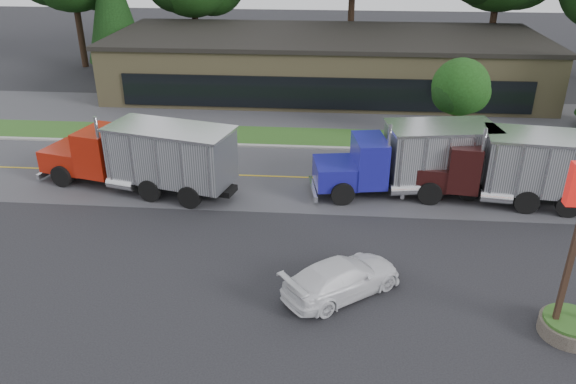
% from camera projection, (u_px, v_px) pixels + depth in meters
% --- Properties ---
extents(ground, '(140.00, 140.00, 0.00)m').
position_uv_depth(ground, '(255.00, 275.00, 21.11)').
color(ground, '#2C2C31').
rests_on(ground, ground).
extents(road, '(60.00, 8.00, 0.02)m').
position_uv_depth(road, '(279.00, 177.00, 29.19)').
color(road, '#55555A').
rests_on(road, ground).
extents(center_line, '(60.00, 0.12, 0.01)m').
position_uv_depth(center_line, '(279.00, 177.00, 29.19)').
color(center_line, gold).
rests_on(center_line, ground).
extents(curb, '(60.00, 0.30, 0.12)m').
position_uv_depth(curb, '(286.00, 148.00, 32.95)').
color(curb, '#9E9E99').
rests_on(curb, ground).
extents(grass_verge, '(60.00, 3.40, 0.03)m').
position_uv_depth(grass_verge, '(288.00, 137.00, 34.57)').
color(grass_verge, '#2C5A1E').
rests_on(grass_verge, ground).
extents(far_parking, '(60.00, 7.00, 0.02)m').
position_uv_depth(far_parking, '(294.00, 112.00, 39.05)').
color(far_parking, '#55555A').
rests_on(far_parking, ground).
extents(strip_mall, '(32.00, 12.00, 4.00)m').
position_uv_depth(strip_mall, '(325.00, 64.00, 43.41)').
color(strip_mall, '#887A53').
rests_on(strip_mall, ground).
extents(evergreen_left, '(4.87, 4.87, 11.08)m').
position_uv_depth(evergreen_left, '(111.00, 0.00, 46.55)').
color(evergreen_left, '#382619').
rests_on(evergreen_left, ground).
extents(tree_verge, '(3.53, 3.32, 5.03)m').
position_uv_depth(tree_verge, '(461.00, 90.00, 32.47)').
color(tree_verge, '#382619').
rests_on(tree_verge, ground).
extents(dump_truck_red, '(10.28, 4.87, 3.36)m').
position_uv_depth(dump_truck_red, '(147.00, 155.00, 27.07)').
color(dump_truck_red, black).
rests_on(dump_truck_red, ground).
extents(dump_truck_blue, '(8.80, 3.87, 3.36)m').
position_uv_depth(dump_truck_blue, '(415.00, 157.00, 26.84)').
color(dump_truck_blue, black).
rests_on(dump_truck_blue, ground).
extents(dump_truck_maroon, '(8.74, 3.59, 3.36)m').
position_uv_depth(dump_truck_maroon, '(512.00, 166.00, 25.93)').
color(dump_truck_maroon, black).
rests_on(dump_truck_maroon, ground).
extents(rally_car, '(4.72, 4.26, 1.32)m').
position_uv_depth(rally_car, '(342.00, 277.00, 19.80)').
color(rally_car, white).
rests_on(rally_car, ground).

